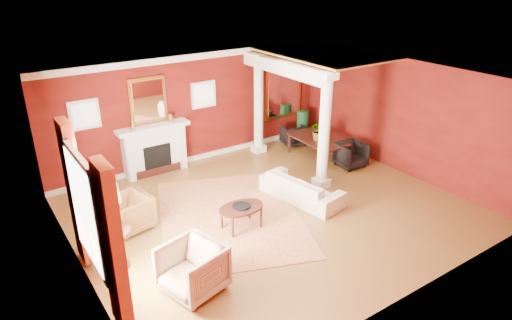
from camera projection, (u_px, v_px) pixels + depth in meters
ground at (272, 211)px, 10.03m from camera, size 8.00×8.00×0.00m
room_shell at (273, 124)px, 9.23m from camera, size 8.04×7.04×2.92m
fireplace at (155, 149)px, 11.63m from camera, size 1.85×0.42×1.29m
overmantel_mirror at (148, 100)px, 11.23m from camera, size 0.95×0.07×1.15m
flank_window_left at (84, 115)px, 10.48m from camera, size 0.70×0.07×0.70m
flank_window_right at (204, 95)px, 12.08m from camera, size 0.70×0.07×0.70m
left_window at (91, 217)px, 7.01m from camera, size 0.21×2.55×2.60m
column_front at (324, 131)px, 10.57m from camera, size 0.36×0.36×2.80m
column_back at (259, 104)px, 12.62m from camera, size 0.36×0.36×2.80m
header_beam at (284, 68)px, 11.31m from camera, size 0.30×3.20×0.32m
amber_ceiling at (323, 54)px, 11.69m from camera, size 2.30×3.40×0.04m
dining_mirror at (283, 90)px, 13.53m from camera, size 1.30×0.07×1.70m
chandelier at (322, 77)px, 12.00m from camera, size 0.60×0.62×0.75m
crown_trim at (193, 57)px, 11.54m from camera, size 8.00×0.08×0.16m
base_trim at (199, 157)px, 12.64m from camera, size 8.00×0.08×0.12m
rug at (230, 216)px, 9.79m from camera, size 4.10×4.67×0.02m
sofa at (302, 184)px, 10.37m from camera, size 0.93×2.07×0.78m
armchair_leopard at (129, 211)px, 9.19m from camera, size 0.88×0.92×0.82m
armchair_stripe at (192, 267)px, 7.42m from camera, size 1.05×1.09×0.93m
coffee_table at (241, 209)px, 9.21m from camera, size 0.97×0.97×0.49m
coffee_book at (241, 202)px, 9.12m from camera, size 0.16×0.10×0.23m
side_table at (108, 212)px, 7.72m from camera, size 0.66×0.66×1.66m
dining_table at (319, 143)px, 12.51m from camera, size 0.65×1.72×0.95m
dining_chair_near at (351, 154)px, 12.09m from camera, size 0.73×0.69×0.72m
dining_chair_far at (293, 134)px, 13.56m from camera, size 0.76×0.73×0.65m
green_urn at (302, 129)px, 13.87m from camera, size 0.40×0.40×0.95m
potted_plant at (319, 120)px, 12.16m from camera, size 0.65×0.68×0.42m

